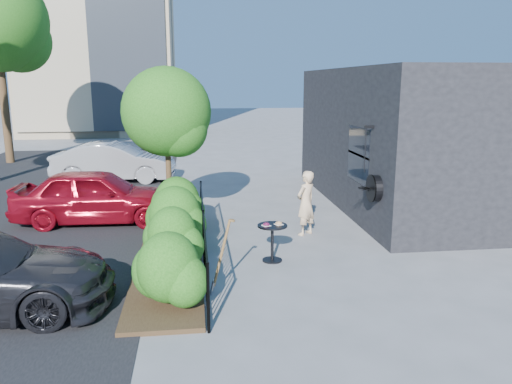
{
  "coord_description": "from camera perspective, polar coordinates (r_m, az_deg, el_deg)",
  "views": [
    {
      "loc": [
        -1.64,
        -9.76,
        3.62
      ],
      "look_at": [
        -0.29,
        1.07,
        1.2
      ],
      "focal_mm": 35.0,
      "sensor_mm": 36.0,
      "label": 1
    }
  ],
  "objects": [
    {
      "name": "cafe_table",
      "position": [
        10.23,
        1.88,
        -5.07
      ],
      "size": [
        0.61,
        0.61,
        0.82
      ],
      "rotation": [
        0.0,
        0.0,
        0.39
      ],
      "color": "black",
      "rests_on": "ground"
    },
    {
      "name": "car_silver",
      "position": [
        19.17,
        -15.88,
        3.33
      ],
      "size": [
        4.49,
        1.9,
        1.44
      ],
      "primitive_type": "imported",
      "rotation": [
        0.0,
        0.0,
        1.48
      ],
      "color": "#A1A2A6",
      "rests_on": "ground"
    },
    {
      "name": "patio_tree",
      "position": [
        12.56,
        -9.9,
        8.41
      ],
      "size": [
        2.2,
        2.2,
        3.94
      ],
      "color": "#3F2B19",
      "rests_on": "ground"
    },
    {
      "name": "fence",
      "position": [
        10.23,
        -6.0,
        -4.97
      ],
      "size": [
        0.05,
        6.05,
        1.1
      ],
      "color": "black",
      "rests_on": "ground"
    },
    {
      "name": "ground",
      "position": [
        10.54,
        2.32,
        -7.6
      ],
      "size": [
        120.0,
        120.0,
        0.0
      ],
      "primitive_type": "plane",
      "color": "gray",
      "rests_on": "ground"
    },
    {
      "name": "car_red",
      "position": [
        13.63,
        -17.76,
        -0.42
      ],
      "size": [
        4.24,
        1.84,
        1.43
      ],
      "primitive_type": "imported",
      "rotation": [
        0.0,
        0.0,
        1.53
      ],
      "color": "maroon",
      "rests_on": "ground"
    },
    {
      "name": "shovel",
      "position": [
        8.72,
        -4.15,
        -7.81
      ],
      "size": [
        0.46,
        0.18,
        1.37
      ],
      "color": "brown",
      "rests_on": "ground"
    },
    {
      "name": "woman",
      "position": [
        11.98,
        5.71,
        -1.26
      ],
      "size": [
        0.68,
        0.65,
        1.56
      ],
      "primitive_type": "imported",
      "rotation": [
        0.0,
        0.0,
        3.81
      ],
      "color": "beige",
      "rests_on": "ground"
    },
    {
      "name": "shop_building",
      "position": [
        16.03,
        19.5,
        5.99
      ],
      "size": [
        6.22,
        9.0,
        4.0
      ],
      "color": "black",
      "rests_on": "ground"
    },
    {
      "name": "shrubs",
      "position": [
        10.3,
        -9.38,
        -4.15
      ],
      "size": [
        1.1,
        5.6,
        1.24
      ],
      "color": "#1C5814",
      "rests_on": "ground"
    },
    {
      "name": "planting_bed",
      "position": [
        10.41,
        -9.82,
        -7.8
      ],
      "size": [
        1.3,
        6.0,
        0.08
      ],
      "primitive_type": "cube",
      "color": "#382616",
      "rests_on": "ground"
    }
  ]
}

